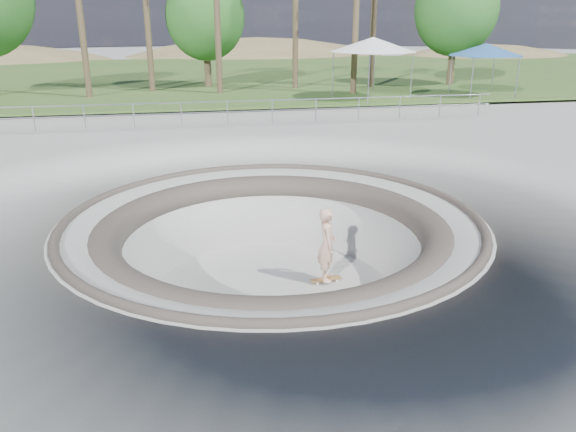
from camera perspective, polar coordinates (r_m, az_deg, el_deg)
name	(u,v)px	position (r m, az deg, el deg)	size (l,w,h in m)	color
ground	(272,219)	(13.73, -1.60, -0.26)	(180.00, 180.00, 0.00)	#A9A9A3
skate_bowl	(273,286)	(14.45, -1.53, -7.10)	(14.00, 14.00, 4.10)	#A9A9A3
grass_strip	(203,75)	(47.00, -8.62, 14.00)	(180.00, 36.00, 0.12)	#345823
distant_hills	(227,116)	(71.13, -6.17, 10.07)	(103.20, 45.00, 28.60)	brown
safety_railing	(227,112)	(25.15, -6.17, 10.42)	(25.00, 0.06, 1.03)	gray
skateboard	(326,279)	(14.82, 3.89, -6.44)	(0.85, 0.34, 0.09)	#9A6A3D
skater	(327,244)	(14.42, 3.98, -2.89)	(0.71, 0.47, 1.95)	#E6B195
canopy_white	(373,45)	(32.59, 8.64, 16.83)	(6.09, 6.09, 3.32)	gray
canopy_blue	(486,50)	(35.43, 19.46, 15.63)	(5.81, 5.81, 2.93)	gray
bushy_tree_mid	(205,17)	(38.04, -8.40, 19.40)	(5.00, 4.54, 7.21)	brown
bushy_tree_right	(456,9)	(40.63, 16.74, 19.46)	(5.50, 5.00, 7.93)	brown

